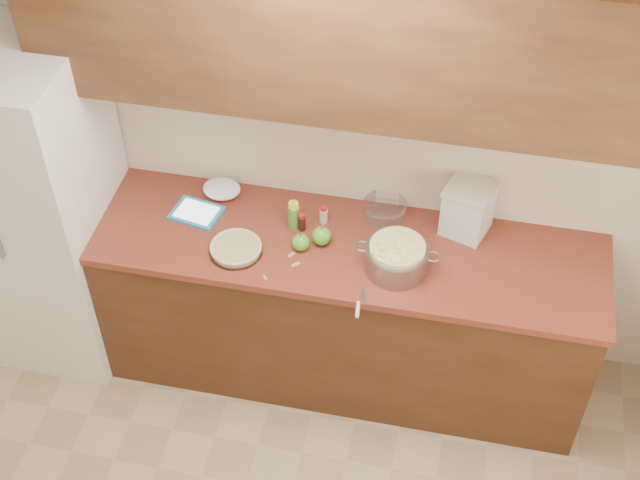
% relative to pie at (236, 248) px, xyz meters
% --- Properties ---
extents(room_shell, '(3.60, 3.60, 3.60)m').
position_rel_pie_xyz_m(room_shell, '(0.39, -1.33, 0.36)').
color(room_shell, tan).
rests_on(room_shell, ground).
extents(counter_run, '(2.64, 0.68, 0.92)m').
position_rel_pie_xyz_m(counter_run, '(0.39, 0.14, -0.48)').
color(counter_run, '#522A17').
rests_on(counter_run, ground).
extents(upper_cabinets, '(2.60, 0.34, 0.70)m').
position_rel_pie_xyz_m(upper_cabinets, '(0.39, 0.30, 1.01)').
color(upper_cabinets, brown).
rests_on(upper_cabinets, room_shell).
extents(fridge, '(0.70, 0.70, 1.80)m').
position_rel_pie_xyz_m(fridge, '(-1.05, 0.11, -0.04)').
color(fridge, white).
rests_on(fridge, ground).
extents(pie, '(0.25, 0.25, 0.04)m').
position_rel_pie_xyz_m(pie, '(0.00, 0.00, 0.00)').
color(pie, silver).
rests_on(pie, counter_run).
extents(colander, '(0.39, 0.29, 0.14)m').
position_rel_pie_xyz_m(colander, '(0.74, 0.05, 0.05)').
color(colander, gray).
rests_on(colander, counter_run).
extents(flour_canister, '(0.27, 0.27, 0.26)m').
position_rel_pie_xyz_m(flour_canister, '(1.03, 0.36, 0.11)').
color(flour_canister, silver).
rests_on(flour_canister, counter_run).
extents(tablet, '(0.26, 0.22, 0.02)m').
position_rel_pie_xyz_m(tablet, '(-0.26, 0.21, -0.01)').
color(tablet, '#2886C3').
rests_on(tablet, counter_run).
extents(paring_knife, '(0.03, 0.18, 0.02)m').
position_rel_pie_xyz_m(paring_knife, '(0.62, -0.23, -0.01)').
color(paring_knife, gray).
rests_on(paring_knife, counter_run).
extents(lemon_bottle, '(0.06, 0.06, 0.15)m').
position_rel_pie_xyz_m(lemon_bottle, '(0.23, 0.22, 0.05)').
color(lemon_bottle, '#4C8C38').
rests_on(lemon_bottle, counter_run).
extents(cinnamon_shaker, '(0.04, 0.04, 0.10)m').
position_rel_pie_xyz_m(cinnamon_shaker, '(0.36, 0.28, 0.03)').
color(cinnamon_shaker, beige).
rests_on(cinnamon_shaker, counter_run).
extents(vanilla_bottle, '(0.03, 0.03, 0.09)m').
position_rel_pie_xyz_m(vanilla_bottle, '(0.27, 0.21, 0.02)').
color(vanilla_bottle, black).
rests_on(vanilla_bottle, counter_run).
extents(mixing_bowl, '(0.22, 0.22, 0.08)m').
position_rel_pie_xyz_m(mixing_bowl, '(0.64, 0.39, 0.02)').
color(mixing_bowl, silver).
rests_on(mixing_bowl, counter_run).
extents(paper_towel, '(0.20, 0.17, 0.08)m').
position_rel_pie_xyz_m(paper_towel, '(-0.17, 0.37, 0.02)').
color(paper_towel, white).
rests_on(paper_towel, counter_run).
extents(apple_left, '(0.08, 0.08, 0.09)m').
position_rel_pie_xyz_m(apple_left, '(0.29, 0.08, 0.02)').
color(apple_left, '#4FA728').
rests_on(apple_left, counter_run).
extents(apple_center, '(0.09, 0.09, 0.10)m').
position_rel_pie_xyz_m(apple_center, '(0.38, 0.14, 0.02)').
color(apple_center, '#4FA728').
rests_on(apple_center, counter_run).
extents(peel_a, '(0.03, 0.04, 0.00)m').
position_rel_pie_xyz_m(peel_a, '(0.26, 0.03, -0.02)').
color(peel_a, '#82B558').
rests_on(peel_a, counter_run).
extents(peel_b, '(0.04, 0.04, 0.00)m').
position_rel_pie_xyz_m(peel_b, '(0.29, -0.03, -0.02)').
color(peel_b, '#82B558').
rests_on(peel_b, counter_run).
extents(peel_c, '(0.03, 0.03, 0.00)m').
position_rel_pie_xyz_m(peel_c, '(0.17, -0.14, -0.02)').
color(peel_c, '#82B558').
rests_on(peel_c, counter_run).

